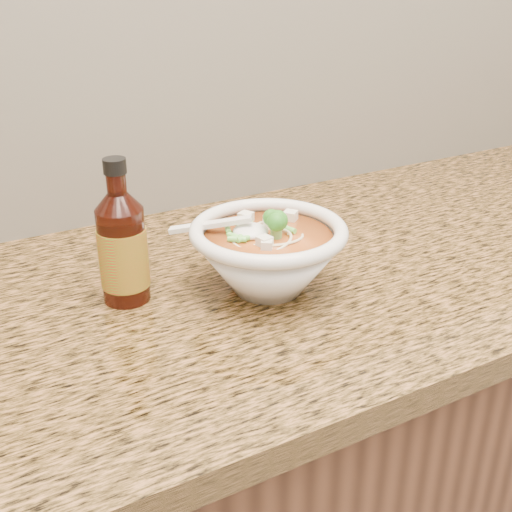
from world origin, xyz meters
TOP-DOWN VIEW (x-y plane):
  - cabinet at (0.00, 1.68)m, footprint 4.00×0.65m
  - counter_slab at (0.00, 1.68)m, footprint 4.00×0.68m
  - soup_bowl at (-0.04, 1.62)m, footprint 0.23×0.22m
  - hot_sauce_bottle at (-0.23, 1.69)m, footprint 0.07×0.07m

SIDE VIEW (x-z plane):
  - cabinet at x=0.00m, z-range 0.00..0.86m
  - counter_slab at x=0.00m, z-range 0.86..0.90m
  - soup_bowl at x=-0.04m, z-range 0.89..1.01m
  - hot_sauce_bottle at x=-0.23m, z-range 0.87..1.08m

